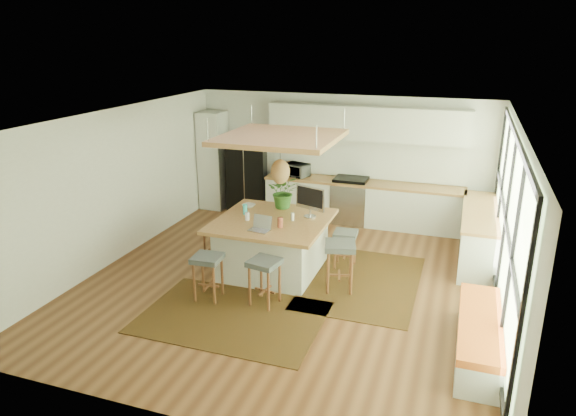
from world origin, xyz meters
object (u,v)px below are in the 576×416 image
at_px(stool_right_back, 345,248).
at_px(laptop, 259,224).
at_px(stool_near_left, 208,277).
at_px(fridge, 247,172).
at_px(stool_left_side, 216,242).
at_px(monitor, 310,202).
at_px(microwave, 297,168).
at_px(stool_right_front, 339,269).
at_px(stool_near_right, 265,283).
at_px(island_plant, 284,195).
at_px(island, 272,245).

height_order(stool_right_back, laptop, laptop).
relative_size(stool_near_left, stool_right_back, 1.08).
height_order(fridge, stool_left_side, fridge).
bearing_deg(monitor, microwave, 132.75).
bearing_deg(fridge, stool_right_front, -59.38).
height_order(stool_left_side, monitor, monitor).
bearing_deg(fridge, laptop, -75.93).
relative_size(stool_near_left, microwave, 1.38).
bearing_deg(stool_right_back, stool_near_left, -133.38).
bearing_deg(laptop, stool_right_front, 17.49).
relative_size(fridge, stool_right_back, 2.60).
relative_size(fridge, stool_left_side, 2.71).
distance_m(stool_left_side, microwave, 2.98).
xyz_separation_m(stool_right_front, microwave, (-1.77, 3.20, 0.75)).
distance_m(stool_near_right, microwave, 4.19).
distance_m(laptop, island_plant, 1.23).
xyz_separation_m(fridge, stool_near_right, (2.01, -4.03, -0.57)).
xyz_separation_m(island, laptop, (-0.01, -0.56, 0.58)).
relative_size(island, stool_left_side, 2.90).
height_order(fridge, stool_right_back, fridge).
height_order(fridge, island_plant, fridge).
xyz_separation_m(microwave, island_plant, (0.48, -2.20, 0.07)).
relative_size(fridge, island, 0.94).
height_order(stool_near_left, island_plant, island_plant).
height_order(monitor, island_plant, monitor).
distance_m(stool_near_left, island_plant, 2.19).
relative_size(island, monitor, 3.15).
bearing_deg(microwave, fridge, -161.51).
distance_m(stool_near_left, microwave, 4.22).
bearing_deg(stool_right_front, island_plant, 142.02).
height_order(stool_near_right, island_plant, island_plant).
bearing_deg(fridge, monitor, -60.27).
relative_size(stool_left_side, monitor, 1.09).
bearing_deg(stool_right_back, stool_near_right, -116.11).
relative_size(stool_right_front, stool_left_side, 1.25).
bearing_deg(stool_left_side, stool_near_left, -68.01).
bearing_deg(stool_right_front, laptop, -170.08).
height_order(microwave, island_plant, island_plant).
height_order(stool_near_right, microwave, microwave).
distance_m(stool_near_left, stool_near_right, 0.89).
bearing_deg(fridge, stool_near_left, -86.99).
bearing_deg(island_plant, stool_near_right, -79.51).
distance_m(fridge, island_plant, 2.77).
height_order(stool_right_back, stool_left_side, stool_right_back).
distance_m(laptop, microwave, 3.46).
distance_m(stool_near_left, monitor, 2.16).
bearing_deg(island, island_plant, 91.87).
bearing_deg(microwave, island_plant, -59.42).
bearing_deg(stool_near_right, stool_right_back, 63.89).
bearing_deg(stool_left_side, laptop, -28.68).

